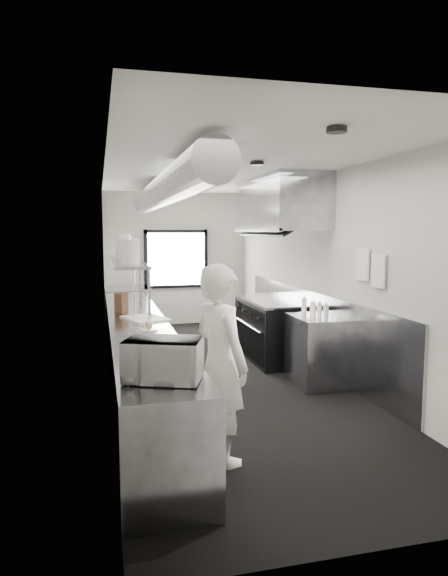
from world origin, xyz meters
TOP-DOWN VIEW (x-y plane):
  - floor at (0.00, 0.00)m, footprint 3.00×8.00m
  - ceiling at (0.00, 0.00)m, footprint 3.00×8.00m
  - wall_back at (0.00, 4.00)m, footprint 3.00×0.02m
  - wall_front at (0.00, -4.00)m, footprint 3.00×0.02m
  - wall_left at (-1.50, 0.00)m, footprint 0.02×8.00m
  - wall_right at (1.50, 0.00)m, footprint 0.02×8.00m
  - wall_cladding at (1.48, 0.30)m, footprint 0.03×5.50m
  - hvac_duct at (-0.70, 0.40)m, footprint 0.40×6.40m
  - service_window at (0.00, 3.96)m, footprint 1.36×0.05m
  - exhaust_hood at (1.10, 0.70)m, footprint 0.81×2.20m
  - prep_counter at (-1.15, -0.50)m, footprint 0.70×6.00m
  - pass_shelf at (-1.19, 1.00)m, footprint 0.45×3.00m
  - range at (1.04, 0.70)m, footprint 0.88×1.60m
  - bottle_station at (1.15, -0.70)m, footprint 0.65×0.80m
  - far_work_table at (-1.15, 3.20)m, footprint 0.70×1.20m
  - notice_sheet_a at (1.47, -1.20)m, footprint 0.02×0.28m
  - notice_sheet_b at (1.47, -1.55)m, footprint 0.02×0.28m
  - line_cook at (-0.60, -2.52)m, footprint 0.63×0.74m
  - microwave at (-1.15, -3.00)m, footprint 0.62×0.54m
  - deli_tub_a at (-1.30, -2.54)m, footprint 0.19×0.19m
  - deli_tub_b at (-1.31, -2.24)m, footprint 0.18×0.18m
  - newspaper at (-1.04, -1.94)m, footprint 0.43×0.47m
  - small_plate at (-1.08, -1.10)m, footprint 0.26×0.26m
  - pastry at (-1.08, -1.10)m, footprint 0.09×0.09m
  - cutting_board at (-1.05, -0.35)m, footprint 0.62×0.70m
  - knife_block at (-1.31, 0.33)m, footprint 0.20×0.26m
  - plate_stack_a at (-1.20, 0.17)m, footprint 0.32×0.32m
  - plate_stack_b at (-1.18, 0.71)m, footprint 0.31×0.31m
  - plate_stack_c at (-1.23, 1.27)m, footprint 0.31×0.31m
  - plate_stack_d at (-1.21, 1.66)m, footprint 0.31×0.31m
  - squeeze_bottle_a at (1.12, -0.96)m, footprint 0.08×0.08m
  - squeeze_bottle_b at (1.10, -0.81)m, footprint 0.07×0.07m
  - squeeze_bottle_c at (1.09, -0.66)m, footprint 0.07×0.07m
  - squeeze_bottle_d at (1.13, -0.52)m, footprint 0.06×0.06m
  - squeeze_bottle_e at (1.08, -0.38)m, footprint 0.07×0.07m

SIDE VIEW (x-z plane):
  - floor at x=0.00m, z-range -0.01..0.01m
  - prep_counter at x=-1.15m, z-range 0.00..0.90m
  - bottle_station at x=1.15m, z-range 0.00..0.90m
  - far_work_table at x=-1.15m, z-range 0.00..0.90m
  - range at x=1.04m, z-range 0.00..0.94m
  - wall_cladding at x=1.48m, z-range 0.00..1.10m
  - line_cook at x=-0.60m, z-range 0.00..1.73m
  - newspaper at x=-1.04m, z-range 0.90..0.91m
  - small_plate at x=-1.08m, z-range 0.90..0.92m
  - cutting_board at x=-1.05m, z-range 0.90..0.92m
  - deli_tub_b at x=-1.31m, z-range 0.90..1.00m
  - deli_tub_a at x=-1.30m, z-range 0.90..1.00m
  - pastry at x=-1.08m, z-range 0.92..1.00m
  - squeeze_bottle_d at x=1.13m, z-range 0.90..1.06m
  - squeeze_bottle_c at x=1.09m, z-range 0.90..1.07m
  - squeeze_bottle_a at x=1.12m, z-range 0.90..1.09m
  - squeeze_bottle_b at x=1.10m, z-range 0.90..1.09m
  - squeeze_bottle_e at x=1.08m, z-range 0.90..1.10m
  - knife_block at x=-1.31m, z-range 0.90..1.16m
  - microwave at x=-1.15m, z-range 0.90..1.21m
  - service_window at x=0.00m, z-range 0.77..2.02m
  - wall_back at x=0.00m, z-range 0.00..2.80m
  - wall_front at x=0.00m, z-range 0.00..2.80m
  - wall_left at x=-1.50m, z-range 0.00..2.80m
  - wall_right at x=1.50m, z-range 0.00..2.80m
  - pass_shelf at x=-1.19m, z-range 1.20..1.88m
  - notice_sheet_b at x=1.47m, z-range 1.36..1.74m
  - notice_sheet_a at x=1.47m, z-range 1.41..1.79m
  - plate_stack_a at x=-1.20m, z-range 1.57..1.88m
  - plate_stack_b at x=-1.18m, z-range 1.57..1.88m
  - plate_stack_c at x=-1.23m, z-range 1.57..1.91m
  - plate_stack_d at x=-1.21m, z-range 1.57..1.95m
  - exhaust_hood at x=1.10m, z-range 1.95..2.83m
  - hvac_duct at x=-0.70m, z-range 2.35..2.75m
  - ceiling at x=0.00m, z-range 2.79..2.80m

